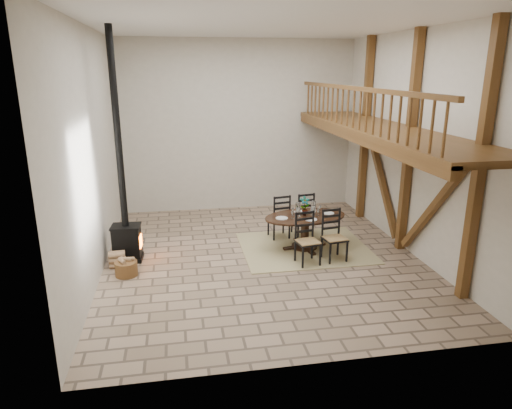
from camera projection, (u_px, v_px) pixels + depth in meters
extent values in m
plane|color=tan|center=(262.00, 257.00, 10.46)|extent=(8.00, 8.00, 0.00)
cube|color=beige|center=(237.00, 127.00, 13.52)|extent=(7.00, 0.02, 5.00)
cube|color=beige|center=(320.00, 200.00, 5.97)|extent=(7.00, 0.02, 5.00)
cube|color=beige|center=(92.00, 154.00, 9.16)|extent=(0.02, 8.00, 5.00)
cube|color=beige|center=(414.00, 145.00, 10.33)|extent=(0.02, 8.00, 5.00)
cube|color=white|center=(263.00, 24.00, 9.03)|extent=(7.00, 8.00, 0.02)
cube|color=brown|center=(480.00, 167.00, 7.95)|extent=(0.18, 0.18, 5.00)
cube|color=brown|center=(409.00, 145.00, 10.31)|extent=(0.18, 0.18, 5.00)
cube|color=brown|center=(365.00, 131.00, 12.66)|extent=(0.18, 0.18, 5.00)
cube|color=brown|center=(434.00, 207.00, 9.44)|extent=(0.14, 2.16, 2.54)
cube|color=brown|center=(382.00, 179.00, 11.80)|extent=(0.14, 2.16, 2.54)
cube|color=brown|center=(411.00, 132.00, 10.22)|extent=(0.20, 7.80, 0.20)
cube|color=brown|center=(382.00, 130.00, 10.09)|extent=(1.60, 7.80, 0.12)
cube|color=brown|center=(352.00, 135.00, 10.00)|extent=(0.18, 7.80, 0.22)
cube|color=brown|center=(355.00, 88.00, 9.72)|extent=(0.09, 7.60, 0.09)
cube|color=brown|center=(354.00, 108.00, 9.84)|extent=(0.06, 7.60, 0.86)
cube|color=tan|center=(304.00, 248.00, 11.00)|extent=(3.00, 2.50, 0.02)
ellipsoid|color=black|center=(305.00, 217.00, 10.77)|extent=(2.14, 1.48, 0.04)
cylinder|color=black|center=(305.00, 233.00, 10.89)|extent=(0.20, 0.20, 0.74)
cylinder|color=black|center=(304.00, 246.00, 10.99)|extent=(0.61, 0.61, 0.06)
cube|color=#A3834B|center=(308.00, 242.00, 9.96)|extent=(0.54, 0.53, 0.04)
cube|color=black|center=(308.00, 253.00, 10.04)|extent=(0.52, 0.52, 0.50)
cube|color=black|center=(304.00, 226.00, 10.06)|extent=(0.42, 0.11, 0.65)
cube|color=#A3834B|center=(335.00, 238.00, 10.16)|extent=(0.54, 0.53, 0.04)
cube|color=black|center=(334.00, 250.00, 10.24)|extent=(0.52, 0.52, 0.50)
cube|color=black|center=(331.00, 223.00, 10.26)|extent=(0.42, 0.11, 0.65)
cube|color=#A3834B|center=(279.00, 218.00, 11.54)|extent=(0.54, 0.53, 0.04)
cube|color=black|center=(279.00, 228.00, 11.62)|extent=(0.52, 0.52, 0.50)
cube|color=black|center=(282.00, 209.00, 11.27)|extent=(0.42, 0.11, 0.65)
cube|color=#A3834B|center=(302.00, 216.00, 11.74)|extent=(0.54, 0.53, 0.04)
cube|color=black|center=(302.00, 225.00, 11.82)|extent=(0.52, 0.52, 0.50)
cube|color=black|center=(306.00, 206.00, 11.47)|extent=(0.42, 0.11, 0.65)
cube|color=silver|center=(305.00, 216.00, 10.76)|extent=(1.63, 0.98, 0.01)
cube|color=white|center=(305.00, 212.00, 10.74)|extent=(1.02, 0.47, 0.18)
cylinder|color=white|center=(298.00, 210.00, 10.66)|extent=(0.12, 0.12, 0.34)
cylinder|color=white|center=(313.00, 208.00, 10.78)|extent=(0.12, 0.12, 0.34)
cylinder|color=white|center=(298.00, 213.00, 10.68)|extent=(0.06, 0.06, 0.16)
cylinder|color=white|center=(313.00, 212.00, 10.80)|extent=(0.06, 0.06, 0.16)
imported|color=#4C723F|center=(305.00, 206.00, 10.75)|extent=(0.26, 0.20, 0.46)
cube|color=black|center=(128.00, 258.00, 10.30)|extent=(0.67, 0.53, 0.10)
cube|color=black|center=(127.00, 242.00, 10.19)|extent=(0.62, 0.48, 0.69)
cube|color=#FF590C|center=(141.00, 241.00, 10.22)|extent=(0.04, 0.28, 0.28)
cube|color=black|center=(126.00, 226.00, 10.08)|extent=(0.66, 0.52, 0.04)
cylinder|color=black|center=(117.00, 131.00, 9.48)|extent=(0.15, 0.15, 4.17)
cylinder|color=brown|center=(126.00, 268.00, 9.51)|extent=(0.47, 0.47, 0.30)
cube|color=tan|center=(126.00, 260.00, 9.45)|extent=(0.25, 0.25, 0.09)
cube|color=tan|center=(117.00, 260.00, 9.89)|extent=(0.35, 0.25, 0.35)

